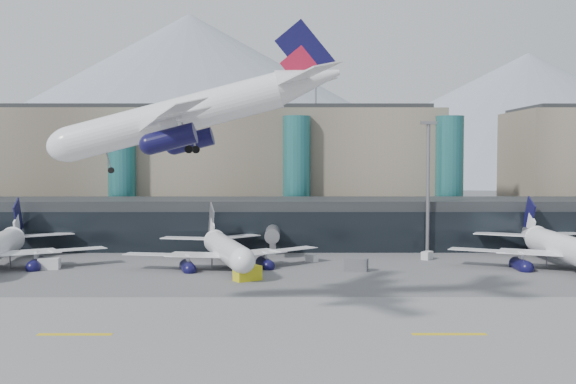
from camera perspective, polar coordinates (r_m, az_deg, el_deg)
The scene contains 16 objects.
ground at distance 93.07m, azimuth -1.75°, elevation -8.94°, with size 900.00×900.00×0.00m, color #515154.
runway_strip at distance 78.45m, azimuth -2.06°, elevation -11.19°, with size 400.00×40.00×0.04m, color slate.
runway_markings at distance 78.45m, azimuth -2.06°, elevation -11.17°, with size 128.00×1.00×0.02m.
concourse at distance 149.45m, azimuth -1.15°, elevation -2.48°, with size 170.00×27.00×10.00m.
terminal_main at distance 183.14m, azimuth -8.82°, elevation 1.77°, with size 130.00×30.00×31.00m.
teal_towers at distance 166.04m, azimuth -6.23°, elevation 1.18°, with size 116.40×19.40×46.00m.
mountain_ridge at distance 471.95m, azimuth 1.48°, elevation 6.22°, with size 910.00×400.00×110.00m.
lightmast_mid at distance 141.78m, azimuth 11.00°, elevation 0.99°, with size 3.00×1.20×25.60m.
hero_jet at distance 82.60m, azimuth -6.74°, elevation 7.03°, with size 34.90×35.90×11.56m.
jet_parked_mid at distance 124.77m, azimuth -5.14°, elevation -3.88°, with size 34.25×35.61×11.43m.
jet_parked_right at distance 132.93m, azimuth 20.44°, elevation -3.44°, with size 39.31×37.94×12.65m.
veh_a at distance 127.75m, azimuth -18.34°, elevation -5.39°, with size 3.39×1.91×1.91m, color silver.
veh_c at distance 120.04m, azimuth 5.42°, elevation -5.74°, with size 3.75×1.98×2.08m, color #525257.
veh_d at distance 134.95m, azimuth 10.94°, elevation -4.94°, with size 2.56×1.37×1.46m, color silver.
veh_g at distance 129.63m, azimuth 1.88°, elevation -5.26°, with size 2.14×1.25×1.25m, color silver.
veh_h at distance 110.67m, azimuth -3.22°, elevation -6.43°, with size 4.04×2.13×2.24m, color gold.
Camera 1 is at (2.55, -91.02, 19.25)m, focal length 45.00 mm.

